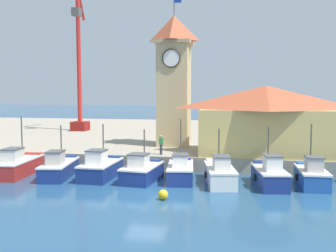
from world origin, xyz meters
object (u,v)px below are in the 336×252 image
object	(u,v)px
fishing_boat_right_outer	(270,175)
mooring_buoy	(163,195)
fishing_boat_left_outer	(18,165)
fishing_boat_far_right	(312,175)
warehouse_right	(266,119)
fishing_boat_mid_right	(180,170)
fishing_boat_center	(142,171)
fishing_boat_right_inner	(220,173)
clock_tower	(174,77)
fishing_boat_mid_left	(101,168)
port_crane_far	(79,78)
dock_worker_near_tower	(161,144)
fishing_boat_left_inner	(59,167)

from	to	relation	value
fishing_boat_right_outer	mooring_buoy	world-z (taller)	fishing_boat_right_outer
fishing_boat_right_outer	mooring_buoy	size ratio (longest dim) A/B	7.78
fishing_boat_left_outer	fishing_boat_far_right	distance (m)	21.45
warehouse_right	mooring_buoy	distance (m)	13.39
fishing_boat_mid_right	fishing_boat_left_outer	bearing A→B (deg)	-177.38
fishing_boat_right_outer	fishing_boat_center	bearing A→B (deg)	-179.78
fishing_boat_left_outer	warehouse_right	xyz separation A→B (m)	(18.69, 6.43, 3.33)
fishing_boat_mid_right	fishing_boat_right_inner	distance (m)	2.88
fishing_boat_far_right	clock_tower	xyz separation A→B (m)	(-11.06, 9.46, 6.99)
fishing_boat_mid_left	warehouse_right	world-z (taller)	warehouse_right
fishing_boat_mid_left	clock_tower	xyz separation A→B (m)	(3.85, 9.71, 6.97)
fishing_boat_mid_left	port_crane_far	world-z (taller)	port_crane_far
dock_worker_near_tower	warehouse_right	bearing A→B (deg)	14.43
clock_tower	fishing_boat_far_right	bearing A→B (deg)	-40.53
clock_tower	port_crane_far	bearing A→B (deg)	140.91
fishing_boat_mid_left	fishing_boat_center	xyz separation A→B (m)	(3.23, -0.33, -0.04)
clock_tower	fishing_boat_mid_left	bearing A→B (deg)	-111.63
fishing_boat_left_inner	fishing_boat_mid_right	xyz separation A→B (m)	(9.12, 0.57, -0.01)
port_crane_far	fishing_boat_left_inner	bearing A→B (deg)	-70.86
fishing_boat_mid_left	fishing_boat_center	distance (m)	3.25
fishing_boat_mid_right	warehouse_right	world-z (taller)	warehouse_right
fishing_boat_right_outer	fishing_boat_mid_right	bearing A→B (deg)	173.82
warehouse_right	dock_worker_near_tower	world-z (taller)	warehouse_right
port_crane_far	clock_tower	bearing A→B (deg)	-39.09
fishing_boat_right_outer	fishing_boat_far_right	xyz separation A→B (m)	(2.80, 0.55, -0.03)
fishing_boat_right_inner	dock_worker_near_tower	xyz separation A→B (m)	(-5.02, 4.19, 1.32)
fishing_boat_left_inner	port_crane_far	bearing A→B (deg)	109.14
fishing_boat_center	fishing_boat_mid_right	world-z (taller)	fishing_boat_mid_right
fishing_boat_left_outer	warehouse_right	bearing A→B (deg)	18.97
fishing_boat_right_inner	clock_tower	world-z (taller)	clock_tower
fishing_boat_mid_right	warehouse_right	distance (m)	9.21
fishing_boat_left_inner	fishing_boat_mid_left	size ratio (longest dim) A/B	1.12
fishing_boat_left_outer	port_crane_far	size ratio (longest dim) A/B	0.29
clock_tower	dock_worker_near_tower	world-z (taller)	clock_tower
fishing_boat_right_outer	dock_worker_near_tower	bearing A→B (deg)	152.48
fishing_boat_right_outer	dock_worker_near_tower	distance (m)	9.53
fishing_boat_left_inner	fishing_boat_mid_right	bearing A→B (deg)	3.59
fishing_boat_mid_right	clock_tower	distance (m)	11.86
fishing_boat_far_right	port_crane_far	size ratio (longest dim) A/B	0.23
fishing_boat_left_outer	fishing_boat_left_inner	bearing A→B (deg)	-0.03
fishing_boat_mid_right	dock_worker_near_tower	xyz separation A→B (m)	(-2.18, 3.69, 1.34)
fishing_boat_left_outer	clock_tower	bearing A→B (deg)	43.68
fishing_boat_mid_right	fishing_boat_right_outer	bearing A→B (deg)	-6.18
mooring_buoy	dock_worker_near_tower	bearing A→B (deg)	102.26
fishing_boat_left_inner	clock_tower	xyz separation A→B (m)	(7.05, 9.91, 7.01)
warehouse_right	fishing_boat_far_right	bearing A→B (deg)	-65.30
mooring_buoy	dock_worker_near_tower	distance (m)	9.28
fishing_boat_left_outer	warehouse_right	size ratio (longest dim) A/B	0.49
fishing_boat_center	fishing_boat_right_inner	xyz separation A→B (m)	(5.53, 0.20, 0.02)
clock_tower	port_crane_far	world-z (taller)	port_crane_far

